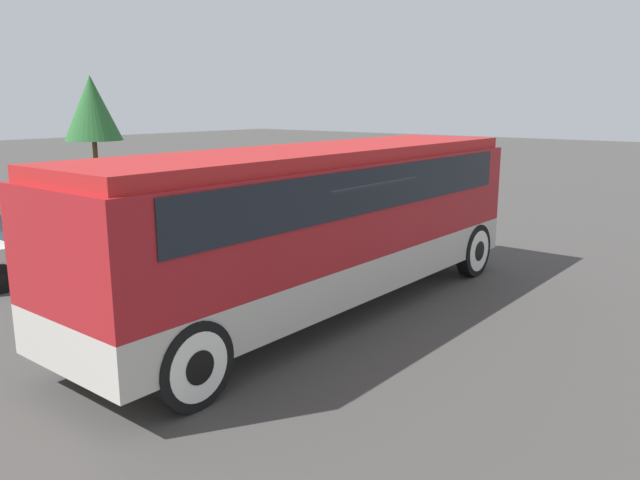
# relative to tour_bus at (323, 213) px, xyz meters

# --- Properties ---
(ground_plane) EXTENTS (120.00, 120.00, 0.00)m
(ground_plane) POSITION_rel_tour_bus_xyz_m (-0.10, 0.00, -1.84)
(ground_plane) COLOR #423F3D
(tour_bus) EXTENTS (10.08, 2.51, 3.03)m
(tour_bus) POSITION_rel_tour_bus_xyz_m (0.00, 0.00, 0.00)
(tour_bus) COLOR #B7B2A8
(tour_bus) RESTS_ON ground_plane
(parked_car_near) EXTENTS (4.57, 1.95, 1.51)m
(parked_car_near) POSITION_rel_tour_bus_xyz_m (4.34, 8.67, -1.09)
(parked_car_near) COLOR maroon
(parked_car_near) RESTS_ON ground_plane
(parked_car_mid) EXTENTS (4.46, 1.86, 1.47)m
(parked_car_mid) POSITION_rel_tour_bus_xyz_m (-1.54, 6.62, -1.12)
(parked_car_mid) COLOR silver
(parked_car_mid) RESTS_ON ground_plane
(tree_right) EXTENTS (3.31, 3.31, 5.38)m
(tree_right) POSITION_rel_tour_bus_xyz_m (11.87, 26.79, 1.66)
(tree_right) COLOR brown
(tree_right) RESTS_ON ground_plane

